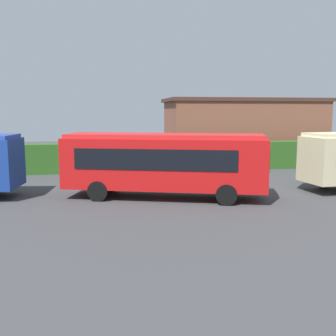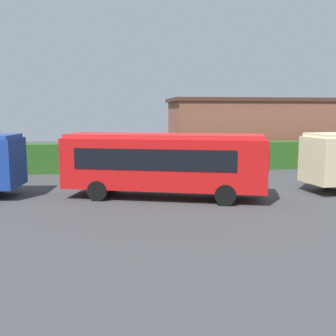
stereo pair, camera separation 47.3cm
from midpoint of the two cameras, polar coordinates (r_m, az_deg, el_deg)
ground_plane at (r=21.20m, az=-6.98°, el=-3.73°), size 79.90×79.90×0.00m
bus_red at (r=19.75m, az=0.12°, el=0.95°), size 10.32×5.39×3.24m
person_left at (r=22.16m, az=-1.25°, el=-0.63°), size 0.29×0.46×1.82m
person_center at (r=23.45m, az=4.95°, el=-0.33°), size 0.52×0.46×1.72m
hedge_row at (r=29.02m, az=-7.29°, el=1.53°), size 51.95×1.35×2.09m
depot_building at (r=35.71m, az=11.75°, el=5.40°), size 13.75×6.54×5.49m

